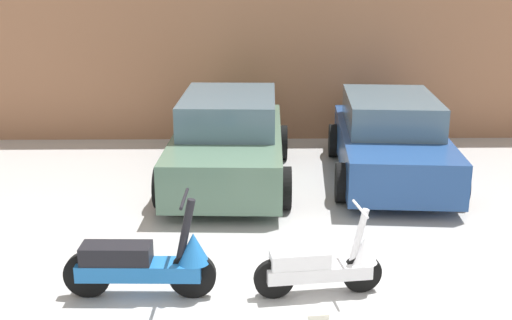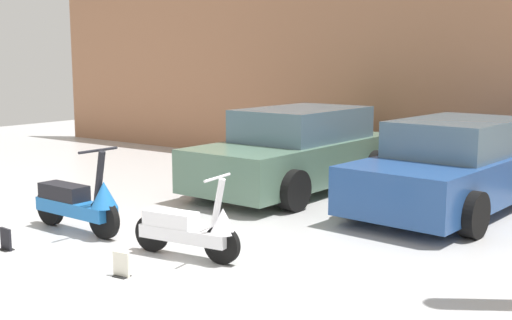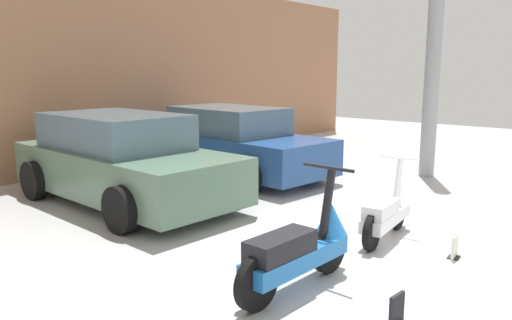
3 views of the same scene
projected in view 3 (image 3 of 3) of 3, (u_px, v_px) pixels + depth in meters
The scene contains 9 objects.
ground_plane at pixel (465, 269), 5.18m from camera, with size 28.00×28.00×0.00m, color #B2B2B2.
wall_back at pixel (69, 71), 9.70m from camera, with size 19.60×0.12×4.04m, color #9E6B4C.
scooter_front_left at pixel (301, 247), 4.69m from camera, with size 1.60×0.58×1.12m.
scooter_front_right at pixel (388, 211), 6.11m from camera, with size 1.38×0.50×0.96m.
car_rear_left at pixel (123, 160), 7.74m from camera, with size 2.08×4.11×1.38m.
car_rear_center at pixel (235, 143), 9.79m from camera, with size 2.14×4.03×1.33m.
placard_near_left_scooter at pixel (397, 311), 4.04m from camera, with size 0.20×0.13×0.26m.
placard_near_right_scooter at pixel (455, 248), 5.48m from camera, with size 0.20×0.14×0.26m.
support_column_side at pixel (432, 71), 9.42m from camera, with size 0.28×0.28×4.04m, color #99999E.
Camera 3 is at (-5.13, -1.53, 2.04)m, focal length 35.00 mm.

